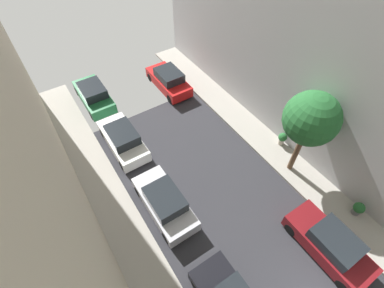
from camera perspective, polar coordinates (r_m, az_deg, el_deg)
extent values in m
cylinder|color=black|center=(13.76, 0.95, -27.04)|extent=(0.22, 0.64, 0.64)
cylinder|color=black|center=(14.07, 6.71, -23.49)|extent=(0.22, 0.64, 0.64)
cube|color=silver|center=(15.04, -5.61, -11.99)|extent=(1.76, 4.20, 0.76)
cube|color=#1E2328|center=(14.36, -5.52, -11.09)|extent=(1.56, 2.10, 0.64)
cylinder|color=black|center=(15.87, -10.82, -9.47)|extent=(0.22, 0.64, 0.64)
cylinder|color=black|center=(16.14, -5.86, -6.98)|extent=(0.22, 0.64, 0.64)
cylinder|color=black|center=(14.49, -5.18, -18.43)|extent=(0.22, 0.64, 0.64)
cylinder|color=black|center=(14.78, 0.25, -15.43)|extent=(0.22, 0.64, 0.64)
cube|color=white|center=(18.01, -13.83, 0.64)|extent=(1.76, 4.20, 0.76)
cube|color=#1E2328|center=(17.40, -14.05, 1.85)|extent=(1.56, 2.10, 0.64)
cylinder|color=black|center=(19.14, -17.67, 2.14)|extent=(0.22, 0.64, 0.64)
cylinder|color=black|center=(19.36, -13.48, 4.04)|extent=(0.22, 0.64, 0.64)
cylinder|color=black|center=(17.09, -13.95, -4.22)|extent=(0.22, 0.64, 0.64)
cylinder|color=black|center=(17.33, -9.31, -2.01)|extent=(0.22, 0.64, 0.64)
cube|color=#1E6638|center=(21.74, -19.31, 9.10)|extent=(1.76, 4.20, 0.76)
cube|color=#1E2328|center=(21.21, -19.65, 10.32)|extent=(1.56, 2.10, 0.64)
cylinder|color=black|center=(23.03, -22.27, 9.88)|extent=(0.22, 0.64, 0.64)
cylinder|color=black|center=(23.22, -18.70, 11.43)|extent=(0.22, 0.64, 0.64)
cylinder|color=black|center=(20.60, -19.66, 5.52)|extent=(0.22, 0.64, 0.64)
cylinder|color=black|center=(20.81, -15.73, 7.26)|extent=(0.22, 0.64, 0.64)
cube|color=maroon|center=(15.47, 25.99, -18.00)|extent=(1.76, 4.20, 0.76)
cube|color=#1E2328|center=(14.87, 27.37, -17.29)|extent=(1.56, 2.10, 0.64)
cylinder|color=black|center=(15.41, 19.50, -16.08)|extent=(0.22, 0.64, 0.64)
cylinder|color=black|center=(16.21, 23.29, -12.90)|extent=(0.22, 0.64, 0.64)
cylinder|color=black|center=(15.29, 28.42, -24.09)|extent=(0.22, 0.64, 0.64)
cylinder|color=black|center=(16.09, 31.77, -20.32)|extent=(0.22, 0.64, 0.64)
cube|color=red|center=(22.00, -4.78, 12.52)|extent=(1.76, 4.20, 0.76)
cube|color=#1E2328|center=(21.48, -4.70, 13.82)|extent=(1.56, 2.10, 0.64)
cylinder|color=black|center=(23.00, -8.46, 13.28)|extent=(0.22, 0.64, 0.64)
cylinder|color=black|center=(23.54, -5.00, 14.59)|extent=(0.22, 0.64, 0.64)
cylinder|color=black|center=(20.78, -4.45, 9.17)|extent=(0.22, 0.64, 0.64)
cylinder|color=black|center=(21.38, -0.79, 10.68)|extent=(0.22, 0.64, 0.64)
cylinder|color=brown|center=(16.57, 20.53, -1.44)|extent=(0.30, 0.30, 3.00)
sphere|color=#23602D|center=(14.82, 23.16, 4.79)|extent=(2.78, 2.78, 2.78)
cylinder|color=#B2A899|center=(18.61, 17.71, 0.51)|extent=(0.36, 0.36, 0.38)
sphere|color=#23602D|center=(18.32, 18.00, 1.34)|extent=(0.54, 0.54, 0.54)
cylinder|color=slate|center=(17.32, 30.42, -11.74)|extent=(0.40, 0.40, 0.30)
sphere|color=#23602D|center=(17.03, 30.92, -11.10)|extent=(0.57, 0.57, 0.57)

